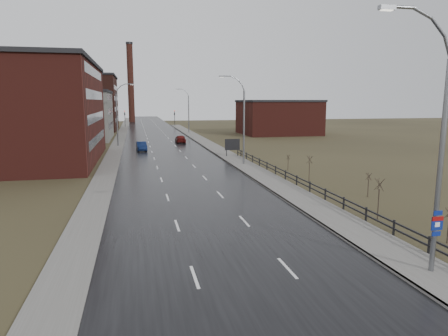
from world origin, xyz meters
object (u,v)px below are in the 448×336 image
billboard (232,145)px  car_far (180,139)px  streetlight_main (436,148)px  car_near (141,146)px

billboard → car_far: (-5.26, 21.76, -0.99)m
car_far → billboard: bearing=104.5°
streetlight_main → billboard: (0.63, 41.50, -4.26)m
car_near → car_far: car_far is taller
streetlight_main → car_near: bearing=103.4°
car_near → car_far: size_ratio=0.96×
streetlight_main → car_far: bearing=94.2°
streetlight_main → car_far: 63.65m
car_near → billboard: bearing=-42.6°
streetlight_main → car_far: streetlight_main is taller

